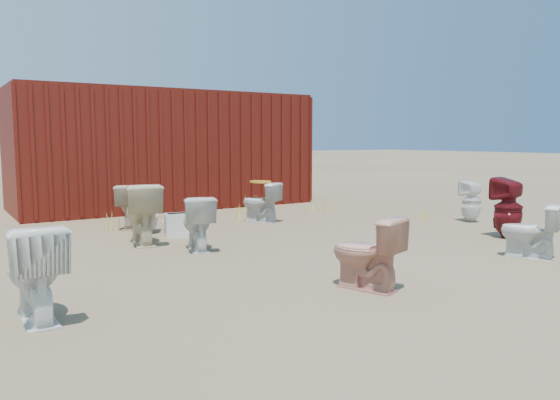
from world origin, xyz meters
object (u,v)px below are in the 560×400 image
toilet_back_e (471,201)px  toilet_front_pink (366,253)px  toilet_front_a (35,272)px  toilet_back_beige_left (142,214)px  shipping_container (163,150)px  toilet_back_a (147,210)px  toilet_front_c (197,223)px  toilet_back_beige_right (130,206)px  toilet_front_maroon (508,208)px  loose_tank (182,225)px  toilet_front_e (530,231)px  toilet_back_yellowlid (261,202)px

toilet_back_e → toilet_front_pink: bearing=33.7°
toilet_front_a → toilet_back_beige_left: 3.16m
shipping_container → toilet_back_a: size_ratio=8.27×
toilet_front_c → toilet_back_beige_right: (-0.17, 2.20, 0.00)m
toilet_front_maroon → toilet_back_beige_left: size_ratio=1.05×
toilet_front_maroon → toilet_back_beige_right: 5.76m
toilet_front_a → toilet_back_beige_left: size_ratio=0.93×
toilet_front_a → toilet_front_maroon: toilet_front_maroon is taller
toilet_back_e → loose_tank: 4.95m
toilet_front_a → toilet_back_a: (2.08, 3.40, -0.03)m
shipping_container → toilet_back_e: shipping_container is taller
toilet_front_pink → toilet_back_beige_right: size_ratio=1.00×
toilet_back_beige_left → toilet_back_e: (5.44, -1.12, -0.06)m
toilet_front_a → toilet_back_beige_right: bearing=-116.7°
loose_tank → toilet_back_a: bearing=134.2°
toilet_back_a → toilet_back_beige_right: toilet_back_a is taller
toilet_back_beige_right → toilet_back_e: (5.15, -2.53, 0.00)m
toilet_front_a → toilet_front_e: bearing=172.0°
toilet_front_a → loose_tank: bearing=-130.2°
toilet_front_e → loose_tank: size_ratio=1.32×
toilet_back_yellowlid → toilet_front_maroon: bearing=96.1°
toilet_front_c → toilet_front_e: (3.13, -2.60, -0.02)m
toilet_front_maroon → toilet_back_e: toilet_front_maroon is taller
toilet_front_c → shipping_container: bearing=-91.2°
shipping_container → toilet_back_a: bearing=-115.0°
toilet_front_maroon → toilet_back_a: size_ratio=1.21×
toilet_front_maroon → toilet_back_beige_left: 5.18m
toilet_front_c → toilet_back_yellowlid: size_ratio=1.03×
toilet_back_yellowlid → toilet_front_a: bearing=11.8°
shipping_container → toilet_front_maroon: size_ratio=6.86×
loose_tank → shipping_container: bearing=83.9°
toilet_front_e → toilet_back_beige_left: size_ratio=0.79×
shipping_container → toilet_back_e: (3.60, -5.10, -0.84)m
toilet_front_c → toilet_back_beige_left: toilet_back_beige_left is taller
toilet_front_e → loose_tank: 4.66m
shipping_container → toilet_front_pink: bearing=-96.2°
toilet_back_beige_right → toilet_front_a: bearing=90.1°
toilet_front_maroon → loose_tank: toilet_front_maroon is taller
toilet_back_beige_right → loose_tank: toilet_back_beige_right is taller
toilet_front_pink → loose_tank: bearing=-103.0°
toilet_back_beige_right → toilet_front_e: bearing=151.3°
toilet_front_a → toilet_front_maroon: bearing=-178.0°
toilet_front_e → toilet_front_a: bearing=-29.9°
toilet_back_a → toilet_back_yellowlid: 2.04m
toilet_front_c → toilet_back_beige_right: size_ratio=1.00×
toilet_front_a → toilet_back_e: (7.18, 1.52, -0.03)m
toilet_front_e → toilet_back_a: 5.28m
toilet_front_pink → toilet_back_a: size_ratio=0.97×
toilet_front_maroon → toilet_back_yellowlid: bearing=-52.8°
toilet_front_pink → toilet_front_maroon: size_ratio=0.81×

